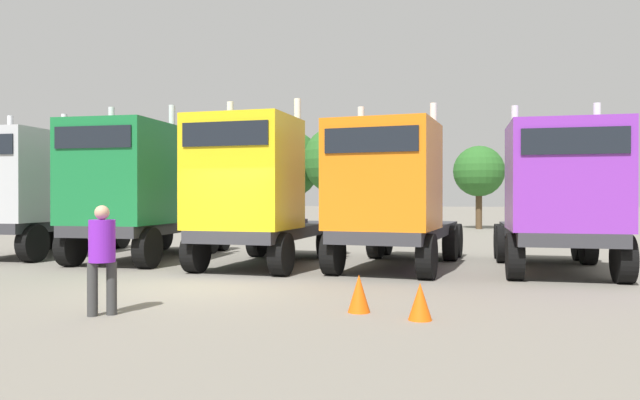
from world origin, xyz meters
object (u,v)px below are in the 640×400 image
object	(u,v)px
semi_truck_green	(131,192)
traffic_cone_near	(359,293)
traffic_cone_mid	(420,301)
semi_truck_yellow	(255,193)
semi_truck_purple	(560,197)
semi_truck_orange	(390,195)
visitor_with_camera	(102,252)
semi_truck_silver	(23,193)

from	to	relation	value
semi_truck_green	traffic_cone_near	distance (m)	9.41
semi_truck_green	traffic_cone_mid	size ratio (longest dim) A/B	11.70
semi_truck_yellow	semi_truck_purple	xyz separation A→B (m)	(7.36, 0.56, -0.10)
semi_truck_purple	traffic_cone_mid	xyz separation A→B (m)	(-2.78, -5.93, -1.56)
semi_truck_orange	traffic_cone_near	distance (m)	5.59
visitor_with_camera	traffic_cone_near	xyz separation A→B (m)	(3.82, 1.21, -0.69)
semi_truck_purple	traffic_cone_near	distance (m)	6.89
semi_truck_orange	traffic_cone_mid	world-z (taller)	semi_truck_orange
semi_truck_orange	semi_truck_green	bearing A→B (deg)	-85.45
semi_truck_yellow	visitor_with_camera	xyz separation A→B (m)	(-0.23, -6.20, -0.94)
semi_truck_green	semi_truck_yellow	distance (m)	3.88
traffic_cone_near	traffic_cone_mid	size ratio (longest dim) A/B	1.08
semi_truck_green	semi_truck_silver	bearing A→B (deg)	-97.82
semi_truck_orange	traffic_cone_near	world-z (taller)	semi_truck_orange
semi_truck_orange	semi_truck_silver	bearing A→B (deg)	-87.00
semi_truck_silver	semi_truck_orange	bearing A→B (deg)	84.86
visitor_with_camera	traffic_cone_mid	size ratio (longest dim) A/B	3.06
semi_truck_yellow	traffic_cone_mid	world-z (taller)	semi_truck_yellow
semi_truck_yellow	traffic_cone_mid	distance (m)	7.24
semi_truck_purple	visitor_with_camera	xyz separation A→B (m)	(-7.59, -6.76, -0.85)
traffic_cone_near	semi_truck_green	bearing A→B (deg)	143.49
semi_truck_yellow	semi_truck_orange	world-z (taller)	semi_truck_yellow
traffic_cone_mid	semi_truck_yellow	bearing A→B (deg)	130.51
semi_truck_yellow	semi_truck_silver	bearing A→B (deg)	-94.71
semi_truck_silver	visitor_with_camera	size ratio (longest dim) A/B	3.48
semi_truck_orange	semi_truck_purple	distance (m)	3.96
visitor_with_camera	semi_truck_orange	bearing A→B (deg)	-67.19
semi_truck_orange	traffic_cone_near	xyz separation A→B (m)	(0.18, -5.36, -1.57)
visitor_with_camera	semi_truck_yellow	bearing A→B (deg)	-40.34
semi_truck_silver	traffic_cone_near	xyz separation A→B (m)	(11.31, -5.89, -1.65)
semi_truck_purple	traffic_cone_near	world-z (taller)	semi_truck_purple
semi_truck_orange	semi_truck_purple	size ratio (longest dim) A/B	1.11
traffic_cone_near	traffic_cone_mid	xyz separation A→B (m)	(0.99, -0.37, -0.02)
semi_truck_yellow	visitor_with_camera	world-z (taller)	semi_truck_yellow
semi_truck_silver	visitor_with_camera	distance (m)	10.36
traffic_cone_near	semi_truck_orange	bearing A→B (deg)	91.96
visitor_with_camera	semi_truck_green	bearing A→B (deg)	-9.89
semi_truck_green	semi_truck_purple	world-z (taller)	semi_truck_green
traffic_cone_near	semi_truck_yellow	bearing A→B (deg)	125.71
semi_truck_green	semi_truck_yellow	bearing A→B (deg)	80.19
semi_truck_silver	visitor_with_camera	world-z (taller)	semi_truck_silver
semi_truck_yellow	traffic_cone_mid	bearing A→B (deg)	42.40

